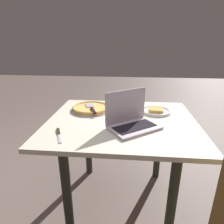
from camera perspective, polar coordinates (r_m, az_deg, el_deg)
The scene contains 6 objects.
ground_plane at distance 1.93m, azimuth 2.41°, elevation -23.89°, with size 12.00×12.00×0.00m, color #6C5B54.
dining_table at distance 1.54m, azimuth 2.77°, elevation -6.30°, with size 1.12×0.95×0.77m.
laptop at distance 1.36m, azimuth 5.63°, elevation -2.20°, with size 0.40×0.37×0.25m.
pizza_plate at distance 1.68m, azimuth 12.62°, elevation 0.31°, with size 0.24×0.24×0.04m.
pizza_tray at distance 1.70m, azimuth -6.20°, elevation 1.14°, with size 0.35×0.35×0.04m.
table_knife at distance 1.32m, azimuth -15.22°, elevation -6.17°, with size 0.10×0.19×0.01m.
Camera 1 is at (-0.05, 1.38, 1.35)m, focal length 31.46 mm.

